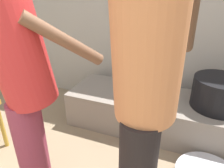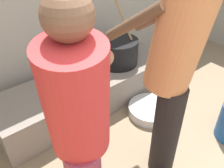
# 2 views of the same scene
# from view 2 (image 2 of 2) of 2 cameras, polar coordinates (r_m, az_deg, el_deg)

# --- Properties ---
(hearth_ledge) EXTENTS (1.93, 0.60, 0.36)m
(hearth_ledge) POSITION_cam_2_polar(r_m,az_deg,el_deg) (2.58, -5.82, -1.63)
(hearth_ledge) COLOR slate
(hearth_ledge) RESTS_ON ground_plane
(cooking_pot_main) EXTENTS (0.45, 0.45, 0.73)m
(cooking_pot_main) POSITION_cam_2_polar(r_m,az_deg,el_deg) (2.65, 1.36, 7.74)
(cooking_pot_main) COLOR black
(cooking_pot_main) RESTS_ON hearth_ledge
(cook_in_orange_shirt) EXTENTS (0.34, 0.68, 1.65)m
(cook_in_orange_shirt) POSITION_cam_2_polar(r_m,az_deg,el_deg) (1.54, 14.35, 4.16)
(cook_in_orange_shirt) COLOR black
(cook_in_orange_shirt) RESTS_ON ground_plane
(cook_in_red_shirt) EXTENTS (0.63, 0.71, 1.52)m
(cook_in_red_shirt) POSITION_cam_2_polar(r_m,az_deg,el_deg) (1.20, -7.77, -10.27)
(cook_in_red_shirt) COLOR #8C3347
(cook_in_red_shirt) RESTS_ON ground_plane
(metal_mixing_bowl) EXTENTS (0.47, 0.47, 0.10)m
(metal_mixing_bowl) POSITION_cam_2_polar(r_m,az_deg,el_deg) (2.57, 9.20, -6.10)
(metal_mixing_bowl) COLOR #B7B7BC
(metal_mixing_bowl) RESTS_ON ground_plane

